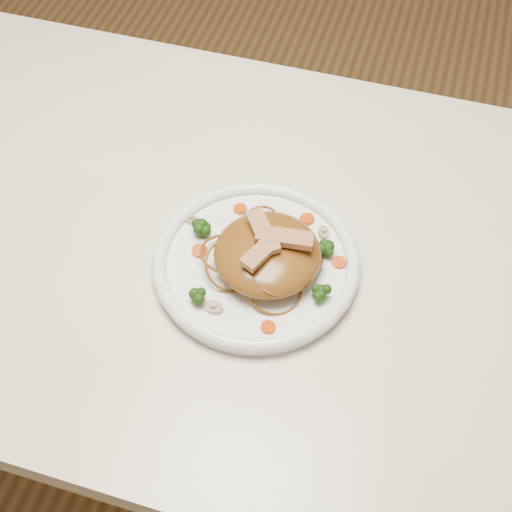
# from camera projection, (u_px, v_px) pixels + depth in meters

# --- Properties ---
(ground) EXTENTS (4.00, 4.00, 0.00)m
(ground) POSITION_uv_depth(u_px,v_px,m) (228.00, 433.00, 1.63)
(ground) COLOR brown
(ground) RESTS_ON ground
(table) EXTENTS (1.20, 0.80, 0.75)m
(table) POSITION_uv_depth(u_px,v_px,m) (215.00, 270.00, 1.11)
(table) COLOR #EEE1CA
(table) RESTS_ON ground
(plate) EXTENTS (0.31, 0.31, 0.02)m
(plate) POSITION_uv_depth(u_px,v_px,m) (256.00, 265.00, 0.99)
(plate) COLOR white
(plate) RESTS_ON table
(noodle_mound) EXTENTS (0.15, 0.15, 0.05)m
(noodle_mound) POSITION_uv_depth(u_px,v_px,m) (268.00, 254.00, 0.95)
(noodle_mound) COLOR brown
(noodle_mound) RESTS_ON plate
(chicken_a) EXTENTS (0.08, 0.03, 0.01)m
(chicken_a) POSITION_uv_depth(u_px,v_px,m) (285.00, 238.00, 0.93)
(chicken_a) COLOR tan
(chicken_a) RESTS_ON noodle_mound
(chicken_b) EXTENTS (0.06, 0.07, 0.01)m
(chicken_b) POSITION_uv_depth(u_px,v_px,m) (263.00, 232.00, 0.94)
(chicken_b) COLOR tan
(chicken_b) RESTS_ON noodle_mound
(chicken_c) EXTENTS (0.05, 0.07, 0.01)m
(chicken_c) POSITION_uv_depth(u_px,v_px,m) (263.00, 250.00, 0.92)
(chicken_c) COLOR tan
(chicken_c) RESTS_ON noodle_mound
(broccoli_0) EXTENTS (0.03, 0.03, 0.03)m
(broccoli_0) POSITION_uv_depth(u_px,v_px,m) (326.00, 249.00, 0.98)
(broccoli_0) COLOR #1E450E
(broccoli_0) RESTS_ON plate
(broccoli_1) EXTENTS (0.03, 0.03, 0.03)m
(broccoli_1) POSITION_uv_depth(u_px,v_px,m) (201.00, 229.00, 1.00)
(broccoli_1) COLOR #1E450E
(broccoli_1) RESTS_ON plate
(broccoli_2) EXTENTS (0.03, 0.03, 0.03)m
(broccoli_2) POSITION_uv_depth(u_px,v_px,m) (196.00, 297.00, 0.93)
(broccoli_2) COLOR #1E450E
(broccoli_2) RESTS_ON plate
(broccoli_3) EXTENTS (0.03, 0.03, 0.03)m
(broccoli_3) POSITION_uv_depth(u_px,v_px,m) (321.00, 293.00, 0.93)
(broccoli_3) COLOR #1E450E
(broccoli_3) RESTS_ON plate
(carrot_0) EXTENTS (0.02, 0.02, 0.00)m
(carrot_0) POSITION_uv_depth(u_px,v_px,m) (307.00, 219.00, 1.02)
(carrot_0) COLOR #BE3206
(carrot_0) RESTS_ON plate
(carrot_1) EXTENTS (0.03, 0.03, 0.00)m
(carrot_1) POSITION_uv_depth(u_px,v_px,m) (200.00, 251.00, 0.99)
(carrot_1) COLOR #BE3206
(carrot_1) RESTS_ON plate
(carrot_2) EXTENTS (0.02, 0.02, 0.00)m
(carrot_2) POSITION_uv_depth(u_px,v_px,m) (339.00, 262.00, 0.98)
(carrot_2) COLOR #BE3206
(carrot_2) RESTS_ON plate
(carrot_3) EXTENTS (0.02, 0.02, 0.00)m
(carrot_3) POSITION_uv_depth(u_px,v_px,m) (240.00, 209.00, 1.03)
(carrot_3) COLOR #BE3206
(carrot_3) RESTS_ON plate
(carrot_4) EXTENTS (0.02, 0.02, 0.00)m
(carrot_4) POSITION_uv_depth(u_px,v_px,m) (268.00, 327.00, 0.91)
(carrot_4) COLOR #BE3206
(carrot_4) RESTS_ON plate
(mushroom_0) EXTENTS (0.03, 0.03, 0.01)m
(mushroom_0) POSITION_uv_depth(u_px,v_px,m) (214.00, 307.00, 0.93)
(mushroom_0) COLOR #C8B696
(mushroom_0) RESTS_ON plate
(mushroom_1) EXTENTS (0.03, 0.03, 0.01)m
(mushroom_1) POSITION_uv_depth(u_px,v_px,m) (327.00, 246.00, 0.99)
(mushroom_1) COLOR #C8B696
(mushroom_1) RESTS_ON plate
(mushroom_2) EXTENTS (0.03, 0.03, 0.01)m
(mushroom_2) POSITION_uv_depth(u_px,v_px,m) (191.00, 219.00, 1.02)
(mushroom_2) COLOR #C8B696
(mushroom_2) RESTS_ON plate
(mushroom_3) EXTENTS (0.03, 0.03, 0.01)m
(mushroom_3) POSITION_uv_depth(u_px,v_px,m) (323.00, 232.00, 1.01)
(mushroom_3) COLOR #C8B696
(mushroom_3) RESTS_ON plate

